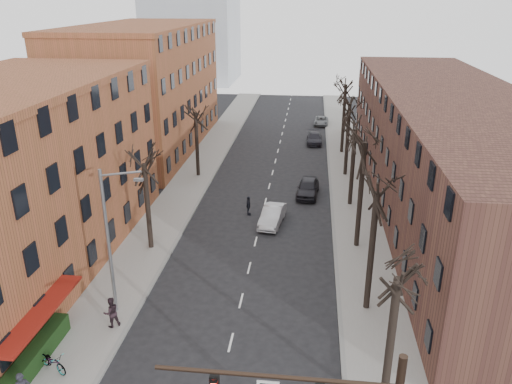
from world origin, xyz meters
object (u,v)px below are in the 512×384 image
(silver_sedan, at_px, (272,216))
(bicycle, at_px, (53,361))
(parked_car_mid, at_px, (314,138))
(parked_car_near, at_px, (308,188))

(silver_sedan, distance_m, bicycle, 20.80)
(parked_car_mid, bearing_deg, bicycle, -107.11)
(parked_car_near, bearing_deg, silver_sedan, -108.02)
(silver_sedan, height_order, bicycle, silver_sedan)
(bicycle, bearing_deg, parked_car_mid, 9.80)
(parked_car_near, bearing_deg, parked_car_mid, 93.28)
(parked_car_near, distance_m, parked_car_mid, 17.89)
(parked_car_near, xyz_separation_m, parked_car_mid, (0.53, 17.88, -0.13))
(parked_car_mid, relative_size, bicycle, 2.33)
(parked_car_mid, xyz_separation_m, bicycle, (-12.75, -43.03, 0.00))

